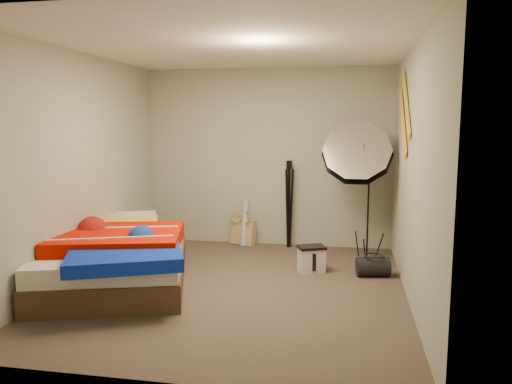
% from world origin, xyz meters
% --- Properties ---
extents(floor, '(4.00, 4.00, 0.00)m').
position_xyz_m(floor, '(0.00, 0.00, 0.00)').
color(floor, '#4C4239').
rests_on(floor, ground).
extents(ceiling, '(4.00, 4.00, 0.00)m').
position_xyz_m(ceiling, '(0.00, 0.00, 2.50)').
color(ceiling, silver).
rests_on(ceiling, wall_back).
extents(wall_back, '(3.50, 0.00, 3.50)m').
position_xyz_m(wall_back, '(0.00, 2.00, 1.25)').
color(wall_back, '#989D8F').
rests_on(wall_back, floor).
extents(wall_front, '(3.50, 0.00, 3.50)m').
position_xyz_m(wall_front, '(0.00, -2.00, 1.25)').
color(wall_front, '#989D8F').
rests_on(wall_front, floor).
extents(wall_left, '(0.00, 4.00, 4.00)m').
position_xyz_m(wall_left, '(-1.75, 0.00, 1.25)').
color(wall_left, '#989D8F').
rests_on(wall_left, floor).
extents(wall_right, '(0.00, 4.00, 4.00)m').
position_xyz_m(wall_right, '(1.75, 0.00, 1.25)').
color(wall_right, '#989D8F').
rests_on(wall_right, floor).
extents(tote_bag, '(0.40, 0.29, 0.38)m').
position_xyz_m(tote_bag, '(-0.33, 1.90, 0.18)').
color(tote_bag, tan).
rests_on(tote_bag, floor).
extents(wrapping_roll, '(0.11, 0.20, 0.66)m').
position_xyz_m(wrapping_roll, '(-0.29, 1.84, 0.33)').
color(wrapping_roll, '#4F93B9').
rests_on(wrapping_roll, floor).
extents(camera_case, '(0.34, 0.30, 0.29)m').
position_xyz_m(camera_case, '(0.74, 0.72, 0.14)').
color(camera_case, beige).
rests_on(camera_case, floor).
extents(duffel_bag, '(0.40, 0.28, 0.22)m').
position_xyz_m(duffel_bag, '(1.44, 0.68, 0.11)').
color(duffel_bag, black).
rests_on(duffel_bag, floor).
extents(wall_stripe_upper, '(0.02, 0.91, 0.78)m').
position_xyz_m(wall_stripe_upper, '(1.73, 0.60, 1.95)').
color(wall_stripe_upper, gold).
rests_on(wall_stripe_upper, wall_right).
extents(wall_stripe_lower, '(0.02, 0.91, 0.78)m').
position_xyz_m(wall_stripe_lower, '(1.73, 0.85, 1.75)').
color(wall_stripe_lower, gold).
rests_on(wall_stripe_lower, wall_right).
extents(bed, '(2.07, 2.47, 0.61)m').
position_xyz_m(bed, '(-1.33, -0.06, 0.31)').
color(bed, '#4A3425').
rests_on(bed, floor).
extents(photo_umbrella, '(1.10, 0.84, 1.86)m').
position_xyz_m(photo_umbrella, '(1.24, 1.40, 1.34)').
color(photo_umbrella, black).
rests_on(photo_umbrella, floor).
extents(camera_tripod, '(0.08, 0.08, 1.22)m').
position_xyz_m(camera_tripod, '(0.34, 1.86, 0.70)').
color(camera_tripod, black).
rests_on(camera_tripod, floor).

